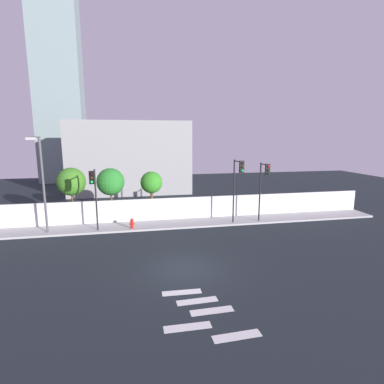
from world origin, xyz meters
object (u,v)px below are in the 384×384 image
(fire_hydrant, at_px, (132,223))
(roadside_tree_midright, at_px, (151,183))
(roadside_tree_leftmost, at_px, (71,182))
(roadside_tree_midleft, at_px, (111,182))
(street_lamp_curbside, at_px, (42,178))
(traffic_light_right, at_px, (238,178))
(traffic_light_center, at_px, (264,180))
(traffic_light_left, at_px, (94,187))

(fire_hydrant, distance_m, roadside_tree_midright, 4.34)
(roadside_tree_leftmost, height_order, roadside_tree_midleft, roadside_tree_leftmost)
(street_lamp_curbside, height_order, fire_hydrant, street_lamp_curbside)
(traffic_light_right, bearing_deg, traffic_light_center, 1.17)
(traffic_light_left, distance_m, roadside_tree_midleft, 3.73)
(street_lamp_curbside, bearing_deg, traffic_light_left, -10.20)
(traffic_light_right, height_order, roadside_tree_leftmost, traffic_light_right)
(traffic_light_center, xyz_separation_m, roadside_tree_midright, (-8.59, 3.55, -0.52))
(traffic_light_center, xyz_separation_m, roadside_tree_midleft, (-11.94, 3.55, -0.34))
(street_lamp_curbside, distance_m, roadside_tree_midright, 8.40)
(traffic_light_center, distance_m, roadside_tree_midright, 9.31)
(traffic_light_center, distance_m, roadside_tree_midleft, 12.46)
(fire_hydrant, height_order, roadside_tree_leftmost, roadside_tree_leftmost)
(street_lamp_curbside, relative_size, fire_hydrant, 8.88)
(fire_hydrant, bearing_deg, roadside_tree_midright, 60.51)
(traffic_light_right, relative_size, roadside_tree_midright, 1.24)
(traffic_light_center, bearing_deg, fire_hydrant, 177.26)
(fire_hydrant, xyz_separation_m, roadside_tree_midright, (1.73, 3.05, 2.56))
(traffic_light_left, height_order, street_lamp_curbside, street_lamp_curbside)
(roadside_tree_leftmost, bearing_deg, traffic_light_center, -13.30)
(traffic_light_right, distance_m, roadside_tree_leftmost, 13.31)
(roadside_tree_midright, bearing_deg, street_lamp_curbside, -159.03)
(traffic_light_left, height_order, fire_hydrant, traffic_light_left)
(traffic_light_center, bearing_deg, roadside_tree_midleft, 163.46)
(traffic_light_left, relative_size, street_lamp_curbside, 0.66)
(street_lamp_curbside, distance_m, fire_hydrant, 7.05)
(traffic_light_right, relative_size, roadside_tree_leftmost, 1.11)
(street_lamp_curbside, height_order, roadside_tree_midleft, street_lamp_curbside)
(traffic_light_left, height_order, traffic_light_right, traffic_light_right)
(fire_hydrant, relative_size, roadside_tree_leftmost, 0.17)
(traffic_light_left, distance_m, fire_hydrant, 3.91)
(traffic_light_center, bearing_deg, roadside_tree_midright, 157.57)
(street_lamp_curbside, bearing_deg, traffic_light_center, -1.98)
(street_lamp_curbside, relative_size, roadside_tree_leftmost, 1.51)
(traffic_light_left, bearing_deg, street_lamp_curbside, 169.80)
(fire_hydrant, distance_m, roadside_tree_midleft, 4.41)
(traffic_light_left, relative_size, traffic_light_right, 0.90)
(fire_hydrant, bearing_deg, street_lamp_curbside, 179.32)
(fire_hydrant, bearing_deg, roadside_tree_leftmost, 146.92)
(traffic_light_left, relative_size, roadside_tree_leftmost, 1.00)
(traffic_light_center, relative_size, roadside_tree_midleft, 1.08)
(roadside_tree_leftmost, xyz_separation_m, roadside_tree_midleft, (3.06, 0.00, -0.09))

